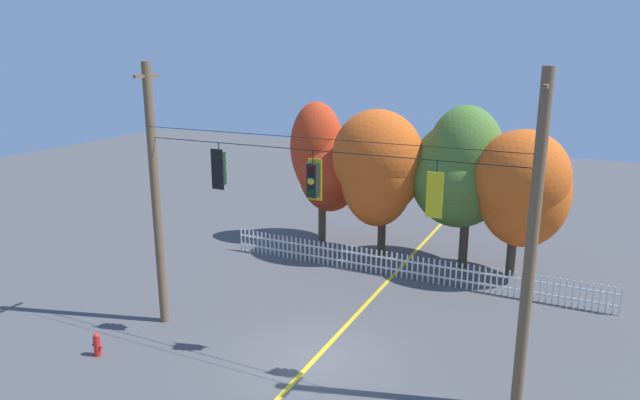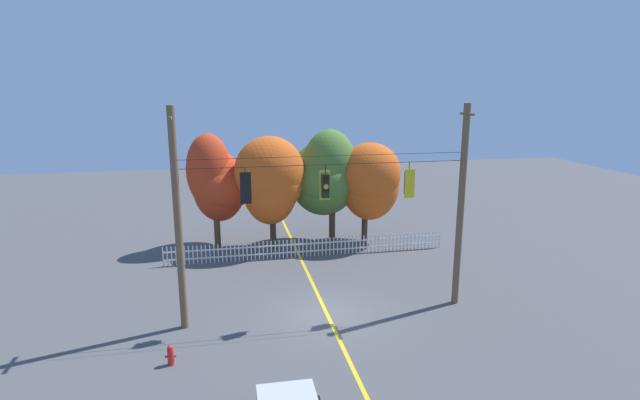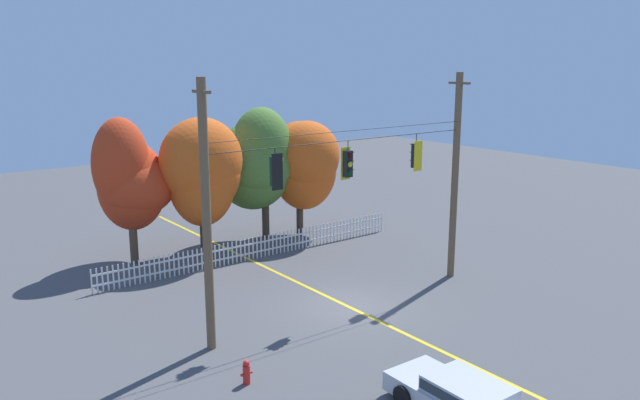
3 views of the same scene
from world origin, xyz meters
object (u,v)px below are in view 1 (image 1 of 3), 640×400
at_px(autumn_maple_mid, 379,166).
at_px(traffic_signal_westbound_side, 313,180).
at_px(autumn_maple_far_west, 523,184).
at_px(fire_hydrant, 97,345).
at_px(traffic_signal_northbound_primary, 436,194).
at_px(autumn_maple_near_fence, 327,163).
at_px(traffic_signal_eastbound_side, 220,168).
at_px(autumn_oak_far_east, 460,171).

bearing_deg(autumn_maple_mid, traffic_signal_westbound_side, -81.98).
bearing_deg(autumn_maple_far_west, autumn_maple_mid, -178.47).
distance_m(autumn_maple_far_west, fire_hydrant, 16.68).
bearing_deg(traffic_signal_northbound_primary, autumn_maple_far_west, 82.76).
bearing_deg(autumn_maple_near_fence, traffic_signal_northbound_primary, -52.81).
bearing_deg(traffic_signal_eastbound_side, traffic_signal_northbound_primary, 0.00).
height_order(traffic_signal_westbound_side, autumn_maple_mid, autumn_maple_mid).
relative_size(autumn_maple_mid, autumn_oak_far_east, 0.96).
relative_size(autumn_maple_far_west, fire_hydrant, 8.32).
bearing_deg(autumn_maple_mid, autumn_maple_far_west, 1.53).
xyz_separation_m(autumn_oak_far_east, autumn_maple_far_west, (2.64, -0.54, -0.20)).
bearing_deg(autumn_maple_mid, traffic_signal_northbound_primary, -62.30).
relative_size(traffic_signal_eastbound_side, traffic_signal_westbound_side, 0.97).
height_order(autumn_oak_far_east, fire_hydrant, autumn_oak_far_east).
distance_m(traffic_signal_westbound_side, autumn_maple_far_west, 10.61).
distance_m(traffic_signal_eastbound_side, traffic_signal_northbound_primary, 6.73).
distance_m(traffic_signal_northbound_primary, fire_hydrant, 11.32).
xyz_separation_m(autumn_maple_mid, fire_hydrant, (-4.82, -11.97, -3.90)).
height_order(traffic_signal_northbound_primary, fire_hydrant, traffic_signal_northbound_primary).
xyz_separation_m(traffic_signal_northbound_primary, autumn_maple_mid, (-4.84, 9.22, -1.34)).
xyz_separation_m(autumn_maple_far_west, fire_hydrant, (-10.85, -12.13, -3.66)).
xyz_separation_m(traffic_signal_westbound_side, autumn_maple_far_west, (4.73, 9.36, -1.59)).
height_order(traffic_signal_westbound_side, autumn_oak_far_east, autumn_oak_far_east).
bearing_deg(fire_hydrant, traffic_signal_westbound_side, 24.39).
height_order(traffic_signal_northbound_primary, autumn_oak_far_east, autumn_oak_far_east).
bearing_deg(autumn_maple_far_west, autumn_oak_far_east, 168.53).
height_order(autumn_maple_near_fence, autumn_maple_far_west, autumn_maple_near_fence).
xyz_separation_m(autumn_maple_near_fence, autumn_maple_mid, (3.05, -1.19, 0.35)).
xyz_separation_m(autumn_maple_mid, autumn_maple_far_west, (6.03, 0.16, -0.23)).
distance_m(autumn_maple_near_fence, autumn_oak_far_east, 6.47).
distance_m(autumn_maple_mid, fire_hydrant, 13.48).
height_order(traffic_signal_eastbound_side, autumn_maple_far_west, traffic_signal_eastbound_side).
relative_size(traffic_signal_westbound_side, autumn_oak_far_east, 0.21).
bearing_deg(traffic_signal_eastbound_side, autumn_maple_far_west, 49.80).
height_order(traffic_signal_westbound_side, traffic_signal_northbound_primary, same).
bearing_deg(traffic_signal_eastbound_side, autumn_maple_near_fence, 96.36).
bearing_deg(autumn_maple_mid, autumn_maple_near_fence, 158.75).
bearing_deg(autumn_maple_near_fence, autumn_maple_far_west, -6.45).
bearing_deg(autumn_maple_near_fence, autumn_maple_mid, -21.25).
height_order(traffic_signal_eastbound_side, traffic_signal_northbound_primary, same).
height_order(traffic_signal_northbound_primary, autumn_maple_near_fence, autumn_maple_near_fence).
distance_m(traffic_signal_westbound_side, autumn_maple_near_fence, 11.39).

